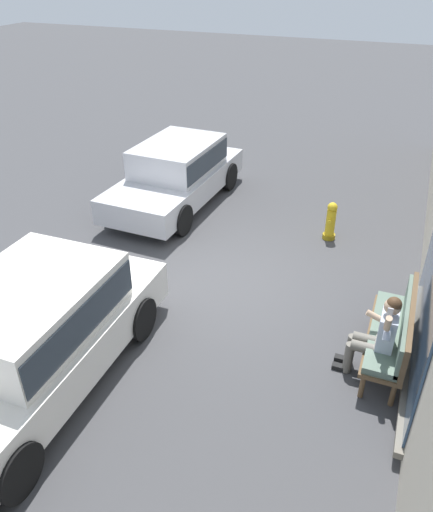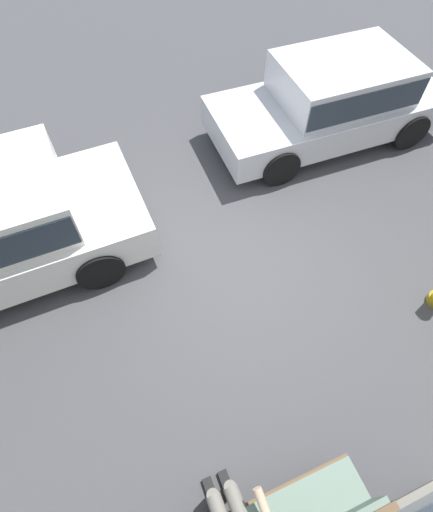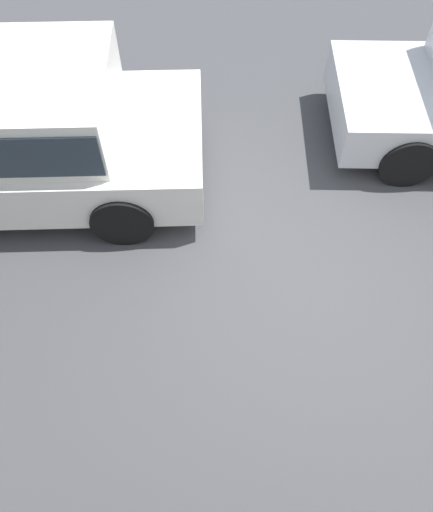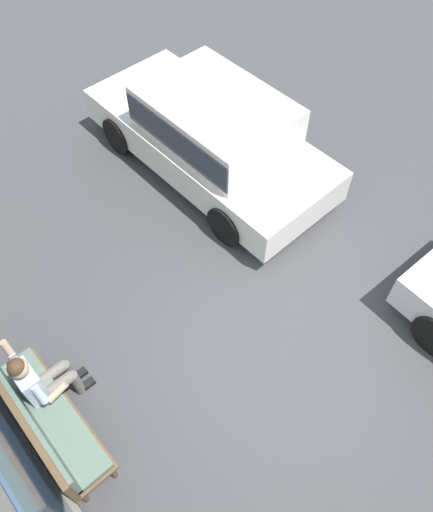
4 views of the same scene
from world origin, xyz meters
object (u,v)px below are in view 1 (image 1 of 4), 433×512
Objects in this scene: fire_hydrant at (331,221)px; parked_car_near at (177,171)px; person_on_phone at (378,334)px; parked_car_mid at (30,332)px; bench at (396,330)px.

parked_car_near is at bearing -96.40° from fire_hydrant.
parked_car_near reaches higher than person_on_phone.
fire_hydrant is (-5.48, 2.93, -0.44)m from parked_car_mid.
parked_car_near is at bearing -172.90° from parked_car_mid.
bench is at bearing 116.28° from parked_car_mid.
person_on_phone is at bearing -31.37° from bench.
person_on_phone is 6.41m from parked_car_near.
parked_car_mid is at bearing 7.10° from parked_car_near.
parked_car_mid reaches higher than fire_hydrant.
parked_car_near is at bearing -125.43° from bench.
parked_car_mid is at bearing -66.56° from person_on_phone.
bench is 0.42× the size of parked_car_mid.
person_on_phone is 1.64× the size of fire_hydrant.
bench is 4.98m from parked_car_mid.
bench is 0.45m from person_on_phone.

